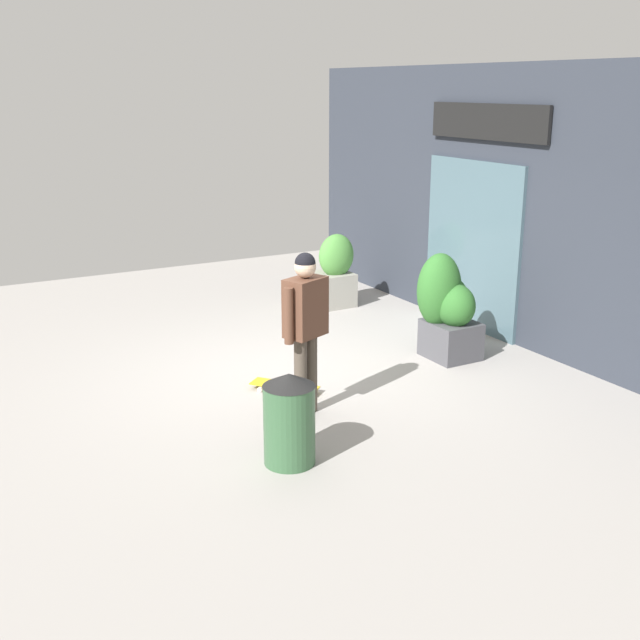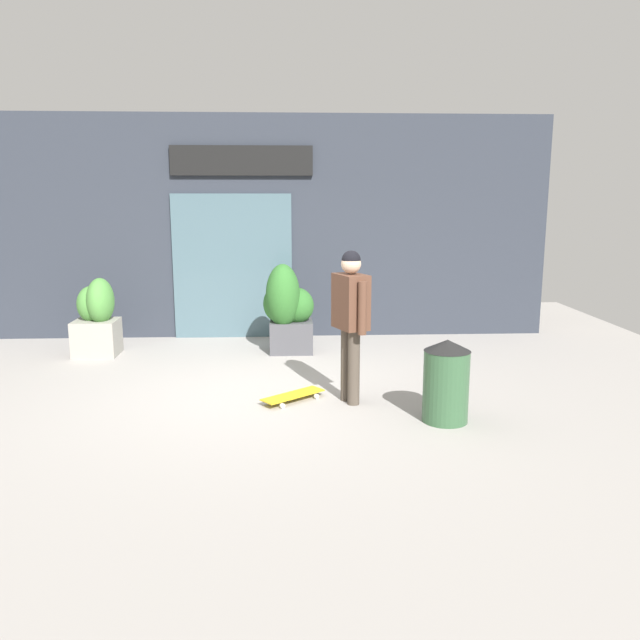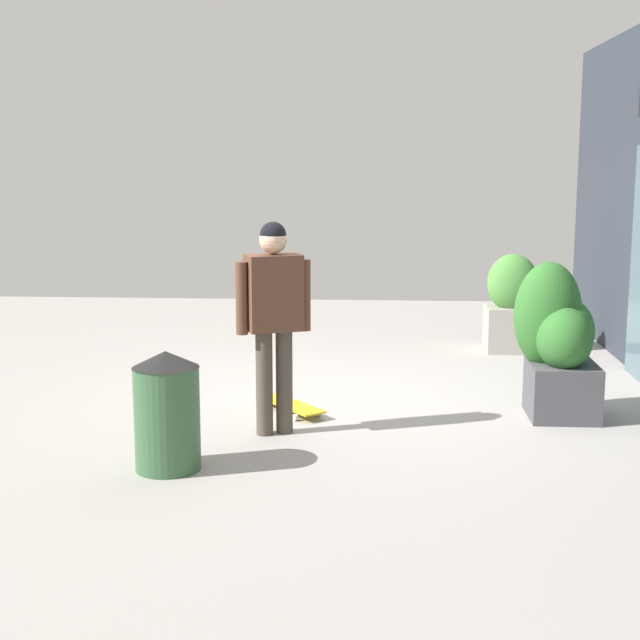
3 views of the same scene
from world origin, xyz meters
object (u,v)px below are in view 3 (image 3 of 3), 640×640
object	(u,v)px
skateboard	(291,405)
planter_box_right	(558,340)
skateboarder	(274,306)
trash_bin	(167,410)
planter_box_left	(512,302)

from	to	relation	value
skateboard	planter_box_right	bearing A→B (deg)	-127.29
skateboarder	trash_bin	bearing A→B (deg)	121.76
skateboarder	skateboard	size ratio (longest dim) A/B	2.31
skateboarder	planter_box_left	xyz separation A→B (m)	(-3.34, 2.27, -0.46)
skateboarder	planter_box_right	distance (m)	2.40
trash_bin	skateboard	bearing A→B (deg)	155.03
skateboard	trash_bin	distance (m)	1.70
planter_box_right	skateboarder	bearing A→B (deg)	-73.31
skateboarder	skateboard	distance (m)	1.12
skateboarder	planter_box_left	bearing A→B (deg)	-56.81
skateboarder	skateboard	world-z (taller)	skateboarder
skateboarder	planter_box_right	bearing A→B (deg)	-95.99
planter_box_right	trash_bin	world-z (taller)	planter_box_right
planter_box_left	skateboarder	bearing A→B (deg)	-34.14
planter_box_left	planter_box_right	xyz separation A→B (m)	(2.66, 0.00, 0.09)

